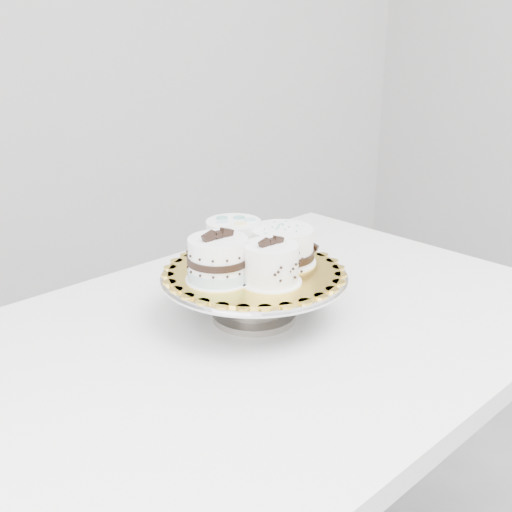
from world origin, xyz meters
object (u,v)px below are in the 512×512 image
cake_ribbon (282,246)px  table (258,366)px  cake_dots (234,240)px  cake_board (254,271)px  cake_stand (254,287)px  cake_banded (218,261)px  cake_swirl (271,264)px

cake_ribbon → table: bearing=-174.6°
cake_dots → cake_board: bearing=-94.3°
cake_stand → cake_banded: 0.10m
cake_banded → cake_board: bearing=-4.0°
cake_board → table: bearing=-111.1°
cake_stand → cake_ribbon: (0.06, 0.01, 0.06)m
table → cake_banded: (-0.06, 0.03, 0.21)m
cake_swirl → cake_banded: (-0.07, 0.06, 0.00)m
cake_swirl → cake_dots: (0.00, 0.13, 0.01)m
cake_board → cake_ribbon: size_ratio=2.06×
cake_stand → cake_dots: bearing=91.3°
table → cake_swirl: 0.21m
cake_dots → cake_stand: bearing=-94.3°
cake_swirl → cake_stand: bearing=79.5°
cake_banded → cake_dots: cake_banded is taller
cake_board → cake_swirl: 0.07m
cake_board → cake_dots: size_ratio=2.48×
cake_ribbon → cake_banded: bearing=162.7°
table → cake_board: size_ratio=4.37×
table → cake_dots: cake_dots is taller
table → cake_board: 0.17m
table → cake_ribbon: (0.08, 0.04, 0.20)m
cake_banded → table: bearing=-32.0°
cake_stand → cake_board: bearing=180.0°
table → cake_dots: 0.23m
cake_swirl → cake_dots: 0.13m
cake_board → cake_ribbon: bearing=6.2°
table → cake_stand: cake_stand is taller
cake_board → cake_dots: bearing=91.3°
cake_stand → cake_banded: size_ratio=2.92×
table → cake_ribbon: size_ratio=9.01×
table → cake_ribbon: bearing=15.0°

